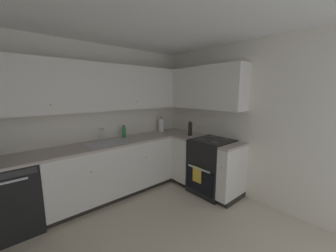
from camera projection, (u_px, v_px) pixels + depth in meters
The scene contains 15 objects.
wall_back at pixel (77, 123), 3.10m from camera, with size 4.19×0.05×2.48m, color silver.
wall_right at pixel (246, 122), 3.15m from camera, with size 0.05×3.48×2.48m, color silver.
dishwasher at pixel (10, 198), 2.40m from camera, with size 0.60×0.63×0.88m.
lower_cabinets_back at pixel (113, 170), 3.26m from camera, with size 2.06×0.62×0.88m.
countertop_back at pixel (111, 143), 3.18m from camera, with size 3.27×0.60×0.04m, color #B7A89E.
lower_cabinets_right at pixel (202, 164), 3.53m from camera, with size 0.62×1.18×0.88m.
countertop_right at pixel (202, 139), 3.45m from camera, with size 0.60×1.18×0.03m.
oven_range at pixel (212, 166), 3.38m from camera, with size 0.68×0.62×1.07m.
upper_cabinets_back at pixel (95, 87), 3.03m from camera, with size 2.95×0.34×0.73m.
upper_cabinets_right at pixel (200, 88), 3.55m from camera, with size 0.32×1.73×0.73m.
sink at pixel (107, 146), 3.10m from camera, with size 0.66×0.40×0.10m.
faucet at pixel (102, 133), 3.23m from camera, with size 0.07×0.16×0.22m.
soap_bottle at pixel (124, 132), 3.50m from camera, with size 0.07×0.07×0.22m.
paper_towel_roll at pixel (161, 125), 4.02m from camera, with size 0.11×0.11×0.32m.
oil_bottle at pixel (190, 129), 3.65m from camera, with size 0.07×0.07×0.27m.
Camera 1 is at (-0.90, -1.54, 1.71)m, focal length 21.06 mm.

